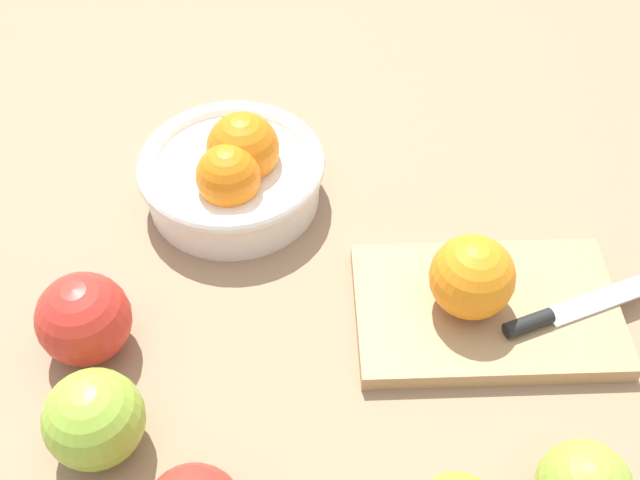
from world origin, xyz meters
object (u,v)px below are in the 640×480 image
at_px(orange_on_board, 472,277).
at_px(apple_front_left_2, 94,419).
at_px(bowl, 234,172).
at_px(apple_front_left_3, 84,319).
at_px(knife, 561,313).
at_px(cutting_board, 486,310).

relative_size(orange_on_board, apple_front_left_2, 0.95).
xyz_separation_m(bowl, apple_front_left_3, (-0.09, -0.19, 0.00)).
xyz_separation_m(knife, apple_front_left_2, (-0.36, -0.16, 0.02)).
bearing_deg(apple_front_left_3, bowl, 65.81).
bearing_deg(orange_on_board, cutting_board, 5.12).
bearing_deg(cutting_board, knife, -4.43).
xyz_separation_m(bowl, cutting_board, (0.25, -0.12, -0.03)).
bearing_deg(knife, bowl, 159.08).
distance_m(bowl, knife, 0.34).
distance_m(cutting_board, apple_front_left_2, 0.35).
bearing_deg(bowl, cutting_board, -24.59).
distance_m(knife, apple_front_left_3, 0.41).
distance_m(apple_front_left_2, apple_front_left_3, 0.10).
bearing_deg(knife, apple_front_left_2, -155.97).
bearing_deg(apple_front_left_3, cutting_board, 13.00).
relative_size(cutting_board, orange_on_board, 3.16).
bearing_deg(apple_front_left_3, knife, 10.37).
relative_size(orange_on_board, knife, 0.52).
height_order(cutting_board, apple_front_left_2, apple_front_left_2).
xyz_separation_m(orange_on_board, apple_front_left_2, (-0.28, -0.17, -0.02)).
xyz_separation_m(bowl, orange_on_board, (0.23, -0.12, 0.02)).
bearing_deg(cutting_board, orange_on_board, -174.88).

